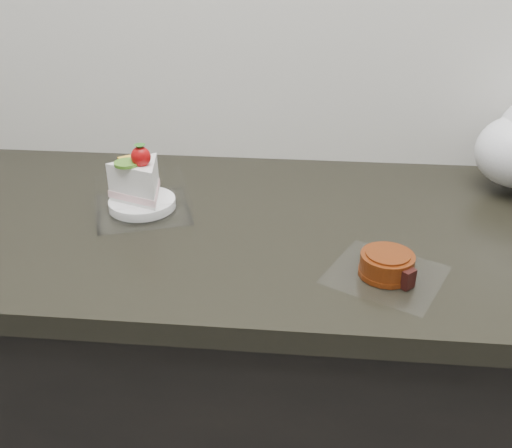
% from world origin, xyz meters
% --- Properties ---
extents(counter, '(2.04, 0.64, 0.90)m').
position_xyz_m(counter, '(0.00, 1.69, 0.45)').
color(counter, black).
rests_on(counter, ground).
extents(cake_tray, '(0.22, 0.22, 0.14)m').
position_xyz_m(cake_tray, '(-0.27, 1.71, 0.94)').
color(cake_tray, white).
rests_on(cake_tray, counter).
extents(mooncake_wrap, '(0.22, 0.21, 0.04)m').
position_xyz_m(mooncake_wrap, '(0.17, 1.52, 0.92)').
color(mooncake_wrap, white).
rests_on(mooncake_wrap, counter).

